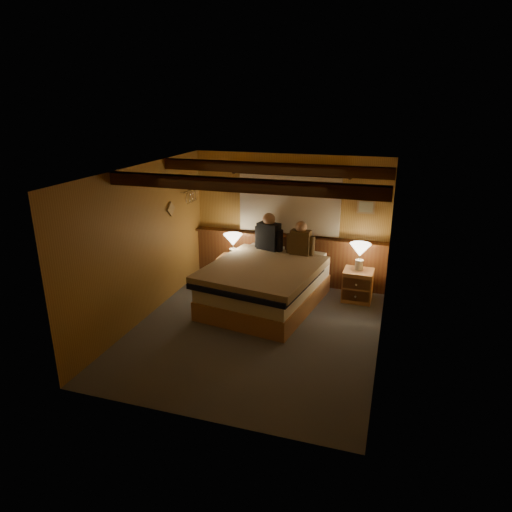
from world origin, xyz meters
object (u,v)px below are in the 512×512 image
at_px(lamp_right, 360,252).
at_px(person_right, 301,241).
at_px(nightstand_right, 358,285).
at_px(nightstand_left, 232,271).
at_px(duffel_bag, 214,279).
at_px(person_left, 269,234).
at_px(bed, 265,284).
at_px(lamp_left, 233,241).

bearing_deg(lamp_right, person_right, -177.86).
bearing_deg(lamp_right, nightstand_right, -82.21).
bearing_deg(nightstand_left, duffel_bag, -150.17).
bearing_deg(nightstand_right, duffel_bag, -174.82).
distance_m(lamp_right, person_left, 1.63).
height_order(nightstand_left, nightstand_right, nightstand_left).
xyz_separation_m(bed, person_right, (0.43, 0.70, 0.59)).
relative_size(lamp_left, lamp_right, 0.96).
xyz_separation_m(nightstand_left, person_left, (0.66, 0.12, 0.74)).
relative_size(lamp_right, person_left, 0.66).
bearing_deg(lamp_left, duffel_bag, -155.24).
height_order(lamp_left, person_left, person_left).
bearing_deg(person_right, lamp_left, -174.55).
relative_size(nightstand_right, person_right, 0.88).
xyz_separation_m(bed, duffel_bag, (-1.15, 0.51, -0.24)).
bearing_deg(nightstand_left, person_left, 10.64).
bearing_deg(duffel_bag, person_left, 16.78).
distance_m(nightstand_right, person_left, 1.79).
height_order(bed, lamp_right, lamp_right).
bearing_deg(person_right, bed, -117.90).
xyz_separation_m(nightstand_left, nightstand_right, (2.29, 0.01, -0.00)).
relative_size(lamp_left, person_left, 0.64).
xyz_separation_m(person_right, duffel_bag, (-1.58, -0.19, -0.83)).
bearing_deg(lamp_right, duffel_bag, -174.97).
distance_m(bed, person_right, 1.01).
distance_m(lamp_left, duffel_bag, 0.81).
bearing_deg(lamp_right, person_left, 177.76).
bearing_deg(lamp_left, person_right, 1.58).
relative_size(nightstand_left, nightstand_right, 1.01).
bearing_deg(duffel_bag, bed, -23.64).
relative_size(person_left, duffel_bag, 1.54).
xyz_separation_m(bed, nightstand_right, (1.46, 0.69, -0.11)).
relative_size(nightstand_left, duffel_bag, 1.21).
distance_m(bed, nightstand_left, 1.08).
height_order(lamp_right, person_left, person_left).
height_order(nightstand_left, duffel_bag, nightstand_left).
relative_size(bed, lamp_right, 5.16).
xyz_separation_m(lamp_right, person_left, (-1.62, 0.06, 0.14)).
xyz_separation_m(lamp_right, person_right, (-1.02, -0.04, 0.11)).
xyz_separation_m(nightstand_right, lamp_left, (-2.27, -0.02, 0.59)).
bearing_deg(nightstand_left, lamp_right, 1.95).
bearing_deg(nightstand_right, lamp_left, -178.18).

